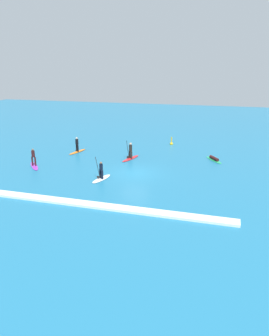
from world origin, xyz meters
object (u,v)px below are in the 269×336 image
(surfer_on_purple_board, at_px, (34,161))
(surfer_on_orange_board, at_px, (77,148))
(surfer_on_white_board, at_px, (101,175))
(surfer_on_red_board, at_px, (131,155))
(marker_buoy, at_px, (171,143))
(surfer_on_green_board, at_px, (214,159))

(surfer_on_purple_board, height_order, surfer_on_orange_board, surfer_on_purple_board)
(surfer_on_white_board, height_order, surfer_on_orange_board, surfer_on_white_board)
(surfer_on_purple_board, bearing_deg, surfer_on_orange_board, 124.82)
(surfer_on_red_board, bearing_deg, surfer_on_white_board, 10.50)
(surfer_on_white_board, relative_size, marker_buoy, 2.50)
(marker_buoy, bearing_deg, surfer_on_green_board, -46.55)
(surfer_on_purple_board, relative_size, surfer_on_orange_board, 0.91)
(surfer_on_white_board, height_order, surfer_on_purple_board, surfer_on_white_board)
(surfer_on_white_board, height_order, surfer_on_red_board, surfer_on_white_board)
(surfer_on_purple_board, distance_m, surfer_on_red_board, 10.16)
(surfer_on_green_board, distance_m, surfer_on_purple_board, 18.94)
(surfer_on_white_board, height_order, surfer_on_green_board, surfer_on_white_board)
(surfer_on_white_board, bearing_deg, surfer_on_purple_board, -90.84)
(surfer_on_orange_board, bearing_deg, surfer_on_purple_board, 176.18)
(surfer_on_white_board, bearing_deg, surfer_on_red_board, -172.88)
(marker_buoy, bearing_deg, surfer_on_white_board, -103.45)
(surfer_on_white_board, relative_size, surfer_on_red_board, 0.85)
(marker_buoy, bearing_deg, surfer_on_red_board, -111.08)
(surfer_on_green_board, distance_m, surfer_on_red_board, 9.05)
(surfer_on_green_board, xyz_separation_m, surfer_on_orange_board, (-15.75, -0.98, 0.33))
(surfer_on_green_board, distance_m, marker_buoy, 8.32)
(surfer_on_orange_board, bearing_deg, surfer_on_white_board, -131.47)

